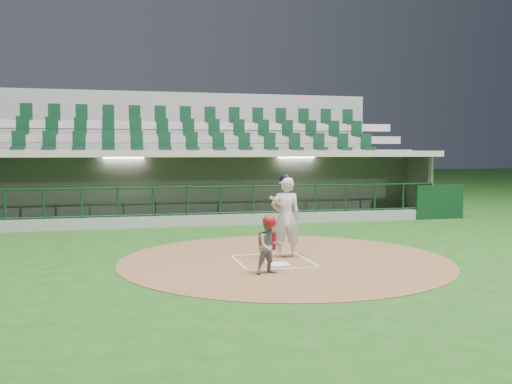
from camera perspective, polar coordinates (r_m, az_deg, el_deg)
ground at (r=12.62m, az=1.34°, el=-6.73°), size 120.00×120.00×0.00m
dirt_circle at (r=12.51m, az=2.92°, el=-6.80°), size 7.20×7.20×0.01m
home_plate at (r=11.95m, az=2.23°, el=-7.23°), size 0.43×0.43×0.02m
batter_box_chalk at (r=12.33m, az=1.71°, el=-6.90°), size 1.55×1.80×0.01m
dugout_structure at (r=20.11m, az=-4.20°, el=0.06°), size 16.40×3.70×3.00m
seating_deck at (r=23.12m, az=-5.74°, el=1.69°), size 17.00×6.72×5.15m
batter at (r=12.68m, az=2.98°, el=-2.35°), size 0.89×0.89×1.88m
catcher at (r=11.00m, az=1.33°, el=-5.26°), size 0.58×0.49×1.14m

